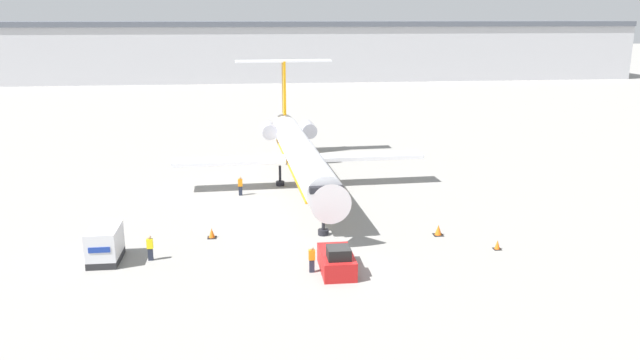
{
  "coord_description": "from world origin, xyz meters",
  "views": [
    {
      "loc": [
        -5.39,
        -35.48,
        15.56
      ],
      "look_at": [
        0.0,
        10.41,
        3.31
      ],
      "focal_mm": 35.0,
      "sensor_mm": 36.0,
      "label": 1
    }
  ],
  "objects_px": {
    "airplane_main": "(300,152)",
    "worker_by_wing": "(240,185)",
    "traffic_cone_right": "(438,230)",
    "traffic_cone_left": "(212,233)",
    "pushback_tug": "(337,261)",
    "worker_on_apron": "(150,247)",
    "traffic_cone_mid": "(497,245)",
    "luggage_cart": "(105,245)",
    "worker_near_tug": "(312,259)"
  },
  "relations": [
    {
      "from": "airplane_main",
      "to": "worker_by_wing",
      "type": "relative_size",
      "value": 18.21
    },
    {
      "from": "airplane_main",
      "to": "traffic_cone_right",
      "type": "relative_size",
      "value": 40.16
    },
    {
      "from": "worker_by_wing",
      "to": "traffic_cone_left",
      "type": "xyz_separation_m",
      "value": [
        -1.99,
        -10.79,
        -0.57
      ]
    },
    {
      "from": "pushback_tug",
      "to": "traffic_cone_right",
      "type": "xyz_separation_m",
      "value": [
        8.32,
        5.68,
        -0.33
      ]
    },
    {
      "from": "worker_by_wing",
      "to": "worker_on_apron",
      "type": "bearing_deg",
      "value": -111.49
    },
    {
      "from": "traffic_cone_left",
      "to": "traffic_cone_right",
      "type": "distance_m",
      "value": 16.45
    },
    {
      "from": "traffic_cone_left",
      "to": "traffic_cone_mid",
      "type": "relative_size",
      "value": 1.09
    },
    {
      "from": "pushback_tug",
      "to": "traffic_cone_left",
      "type": "xyz_separation_m",
      "value": [
        -8.08,
        7.04,
        -0.37
      ]
    },
    {
      "from": "luggage_cart",
      "to": "worker_near_tug",
      "type": "relative_size",
      "value": 1.83
    },
    {
      "from": "airplane_main",
      "to": "pushback_tug",
      "type": "relative_size",
      "value": 7.98
    },
    {
      "from": "pushback_tug",
      "to": "traffic_cone_mid",
      "type": "bearing_deg",
      "value": 12.06
    },
    {
      "from": "worker_on_apron",
      "to": "traffic_cone_mid",
      "type": "height_order",
      "value": "worker_on_apron"
    },
    {
      "from": "worker_on_apron",
      "to": "pushback_tug",
      "type": "bearing_deg",
      "value": -15.14
    },
    {
      "from": "worker_near_tug",
      "to": "pushback_tug",
      "type": "bearing_deg",
      "value": -0.96
    },
    {
      "from": "traffic_cone_left",
      "to": "worker_on_apron",
      "type": "bearing_deg",
      "value": -134.45
    },
    {
      "from": "luggage_cart",
      "to": "worker_near_tug",
      "type": "xyz_separation_m",
      "value": [
        13.16,
        -3.37,
        -0.25
      ]
    },
    {
      "from": "luggage_cart",
      "to": "traffic_cone_right",
      "type": "distance_m",
      "value": 23.16
    },
    {
      "from": "worker_by_wing",
      "to": "worker_on_apron",
      "type": "height_order",
      "value": "worker_by_wing"
    },
    {
      "from": "traffic_cone_right",
      "to": "traffic_cone_left",
      "type": "bearing_deg",
      "value": 175.27
    },
    {
      "from": "worker_by_wing",
      "to": "pushback_tug",
      "type": "bearing_deg",
      "value": -71.16
    },
    {
      "from": "luggage_cart",
      "to": "worker_on_apron",
      "type": "bearing_deg",
      "value": -3.74
    },
    {
      "from": "traffic_cone_left",
      "to": "airplane_main",
      "type": "bearing_deg",
      "value": 59.88
    },
    {
      "from": "traffic_cone_right",
      "to": "traffic_cone_mid",
      "type": "relative_size",
      "value": 1.19
    },
    {
      "from": "airplane_main",
      "to": "traffic_cone_left",
      "type": "xyz_separation_m",
      "value": [
        -7.54,
        -12.99,
        -3.04
      ]
    },
    {
      "from": "luggage_cart",
      "to": "worker_on_apron",
      "type": "xyz_separation_m",
      "value": [
        2.88,
        -0.19,
        -0.25
      ]
    },
    {
      "from": "worker_near_tug",
      "to": "airplane_main",
      "type": "bearing_deg",
      "value": 87.1
    },
    {
      "from": "luggage_cart",
      "to": "worker_by_wing",
      "type": "relative_size",
      "value": 1.79
    },
    {
      "from": "worker_near_tug",
      "to": "traffic_cone_mid",
      "type": "xyz_separation_m",
      "value": [
        13.05,
        2.43,
        -0.58
      ]
    },
    {
      "from": "traffic_cone_right",
      "to": "traffic_cone_mid",
      "type": "height_order",
      "value": "traffic_cone_right"
    },
    {
      "from": "traffic_cone_mid",
      "to": "worker_near_tug",
      "type": "bearing_deg",
      "value": -169.45
    },
    {
      "from": "pushback_tug",
      "to": "luggage_cart",
      "type": "height_order",
      "value": "luggage_cart"
    },
    {
      "from": "airplane_main",
      "to": "traffic_cone_left",
      "type": "distance_m",
      "value": 15.32
    },
    {
      "from": "luggage_cart",
      "to": "worker_near_tug",
      "type": "height_order",
      "value": "luggage_cart"
    },
    {
      "from": "luggage_cart",
      "to": "traffic_cone_mid",
      "type": "relative_size",
      "value": 4.73
    },
    {
      "from": "airplane_main",
      "to": "worker_by_wing",
      "type": "distance_m",
      "value": 6.45
    },
    {
      "from": "airplane_main",
      "to": "worker_near_tug",
      "type": "bearing_deg",
      "value": -92.9
    },
    {
      "from": "airplane_main",
      "to": "pushback_tug",
      "type": "distance_m",
      "value": 20.22
    },
    {
      "from": "pushback_tug",
      "to": "traffic_cone_left",
      "type": "height_order",
      "value": "pushback_tug"
    },
    {
      "from": "luggage_cart",
      "to": "traffic_cone_mid",
      "type": "bearing_deg",
      "value": -2.05
    },
    {
      "from": "worker_by_wing",
      "to": "traffic_cone_mid",
      "type": "relative_size",
      "value": 2.63
    },
    {
      "from": "traffic_cone_left",
      "to": "pushback_tug",
      "type": "bearing_deg",
      "value": -41.09
    },
    {
      "from": "pushback_tug",
      "to": "worker_on_apron",
      "type": "relative_size",
      "value": 2.32
    },
    {
      "from": "worker_by_wing",
      "to": "luggage_cart",
      "type": "bearing_deg",
      "value": -120.88
    },
    {
      "from": "traffic_cone_right",
      "to": "traffic_cone_mid",
      "type": "distance_m",
      "value": 4.53
    },
    {
      "from": "traffic_cone_mid",
      "to": "luggage_cart",
      "type": "bearing_deg",
      "value": 177.95
    },
    {
      "from": "worker_near_tug",
      "to": "worker_by_wing",
      "type": "distance_m",
      "value": 18.37
    },
    {
      "from": "luggage_cart",
      "to": "pushback_tug",
      "type": "bearing_deg",
      "value": -12.98
    },
    {
      "from": "pushback_tug",
      "to": "worker_by_wing",
      "type": "height_order",
      "value": "pushback_tug"
    },
    {
      "from": "luggage_cart",
      "to": "traffic_cone_left",
      "type": "xyz_separation_m",
      "value": [
        6.64,
        3.65,
        -0.8
      ]
    },
    {
      "from": "worker_by_wing",
      "to": "worker_on_apron",
      "type": "xyz_separation_m",
      "value": [
        -5.76,
        -14.63,
        -0.02
      ]
    }
  ]
}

